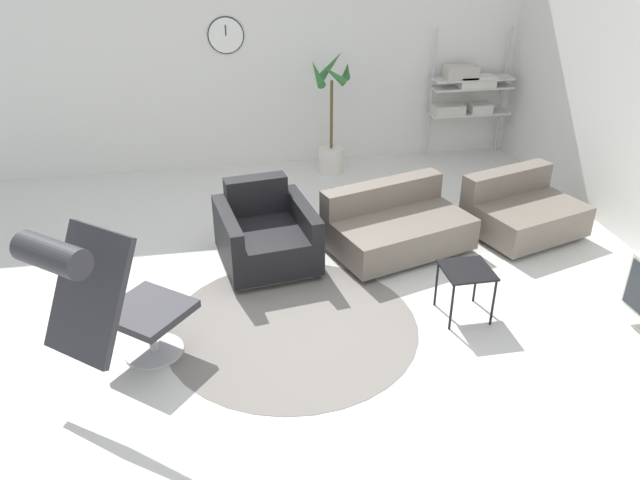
{
  "coord_description": "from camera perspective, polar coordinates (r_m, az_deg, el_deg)",
  "views": [
    {
      "loc": [
        -0.6,
        -4.45,
        2.98
      ],
      "look_at": [
        0.22,
        0.01,
        0.55
      ],
      "focal_mm": 35.0,
      "sensor_mm": 36.0,
      "label": 1
    }
  ],
  "objects": [
    {
      "name": "round_rug",
      "position": [
        5.06,
        -2.55,
        -7.88
      ],
      "size": [
        2.02,
        2.02,
        0.01
      ],
      "color": "slate",
      "rests_on": "ground_plane"
    },
    {
      "name": "lounge_chair",
      "position": [
        4.36,
        -19.22,
        -4.65
      ],
      "size": [
        1.06,
        1.12,
        1.27
      ],
      "rotation": [
        0.0,
        0.0,
        -0.7
      ],
      "color": "#BCBCC1",
      "rests_on": "ground_plane"
    },
    {
      "name": "couch_second",
      "position": [
        6.67,
        17.98,
        2.38
      ],
      "size": [
        1.24,
        1.1,
        0.61
      ],
      "rotation": [
        0.0,
        0.0,
        3.45
      ],
      "color": "black",
      "rests_on": "ground_plane"
    },
    {
      "name": "armchair_red",
      "position": [
        5.81,
        -4.99,
        0.3
      ],
      "size": [
        0.95,
        1.02,
        0.74
      ],
      "rotation": [
        0.0,
        0.0,
        3.29
      ],
      "color": "silver",
      "rests_on": "ground_plane"
    },
    {
      "name": "couch_low",
      "position": [
        6.09,
        6.98,
        1.14
      ],
      "size": [
        1.49,
        1.17,
        0.61
      ],
      "rotation": [
        0.0,
        0.0,
        3.45
      ],
      "color": "black",
      "rests_on": "ground_plane"
    },
    {
      "name": "shelf_unit",
      "position": [
        8.45,
        13.31,
        13.17
      ],
      "size": [
        1.05,
        0.28,
        1.65
      ],
      "color": "#BCBCC1",
      "rests_on": "ground_plane"
    },
    {
      "name": "potted_plant",
      "position": [
        7.79,
        1.05,
        9.85
      ],
      "size": [
        0.52,
        0.43,
        1.49
      ],
      "color": "silver",
      "rests_on": "ground_plane"
    },
    {
      "name": "ground_plane",
      "position": [
        5.39,
        -2.3,
        -5.43
      ],
      "size": [
        12.0,
        12.0,
        0.0
      ],
      "primitive_type": "plane",
      "color": "silver"
    },
    {
      "name": "wall_back",
      "position": [
        7.92,
        -6.12,
        16.55
      ],
      "size": [
        12.0,
        0.09,
        2.8
      ],
      "color": "silver",
      "rests_on": "ground_plane"
    },
    {
      "name": "side_table",
      "position": [
        5.12,
        13.25,
        -3.12
      ],
      "size": [
        0.39,
        0.39,
        0.44
      ],
      "color": "black",
      "rests_on": "ground_plane"
    }
  ]
}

